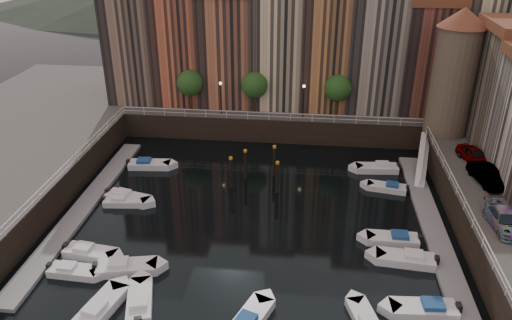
# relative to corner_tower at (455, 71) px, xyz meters

# --- Properties ---
(ground) EXTENTS (200.00, 200.00, 0.00)m
(ground) POSITION_rel_corner_tower_xyz_m (-20.00, -14.50, -10.19)
(ground) COLOR black
(ground) RESTS_ON ground
(quay_far) EXTENTS (80.00, 20.00, 3.00)m
(quay_far) POSITION_rel_corner_tower_xyz_m (-20.00, 11.50, -8.69)
(quay_far) COLOR black
(quay_far) RESTS_ON ground
(dock_left) EXTENTS (2.00, 28.00, 0.35)m
(dock_left) POSITION_rel_corner_tower_xyz_m (-36.20, -15.50, -10.02)
(dock_left) COLOR gray
(dock_left) RESTS_ON ground
(dock_right) EXTENTS (2.00, 28.00, 0.35)m
(dock_right) POSITION_rel_corner_tower_xyz_m (-3.80, -15.50, -10.02)
(dock_right) COLOR gray
(dock_right) RESTS_ON ground
(far_terrace) EXTENTS (48.70, 10.30, 17.50)m
(far_terrace) POSITION_rel_corner_tower_xyz_m (-16.69, 9.00, 0.76)
(far_terrace) COLOR #846654
(far_terrace) RESTS_ON quay_far
(corner_tower) EXTENTS (5.20, 5.20, 13.80)m
(corner_tower) POSITION_rel_corner_tower_xyz_m (0.00, 0.00, 0.00)
(corner_tower) COLOR #6B5B4C
(corner_tower) RESTS_ON quay_right
(promenade_trees) EXTENTS (21.20, 3.20, 5.20)m
(promenade_trees) POSITION_rel_corner_tower_xyz_m (-21.33, 3.70, -3.61)
(promenade_trees) COLOR black
(promenade_trees) RESTS_ON quay_far
(street_lamps) EXTENTS (10.36, 0.36, 4.18)m
(street_lamps) POSITION_rel_corner_tower_xyz_m (-21.00, 2.70, -4.30)
(street_lamps) COLOR black
(street_lamps) RESTS_ON quay_far
(railings) EXTENTS (36.08, 34.04, 0.52)m
(railings) POSITION_rel_corner_tower_xyz_m (-20.00, -9.62, -6.41)
(railings) COLOR white
(railings) RESTS_ON ground
(gangway) EXTENTS (2.78, 8.32, 3.73)m
(gangway) POSITION_rel_corner_tower_xyz_m (-2.90, -4.50, -8.28)
(gangway) COLOR white
(gangway) RESTS_ON ground
(mooring_pilings) EXTENTS (5.08, 4.03, 3.78)m
(mooring_pilings) POSITION_rel_corner_tower_xyz_m (-20.30, -8.83, -8.54)
(mooring_pilings) COLOR black
(mooring_pilings) RESTS_ON ground
(boat_left_0) EXTENTS (4.25, 1.72, 0.97)m
(boat_left_0) POSITION_rel_corner_tower_xyz_m (-32.91, -24.97, -9.87)
(boat_left_0) COLOR silver
(boat_left_0) RESTS_ON ground
(boat_left_1) EXTENTS (4.71, 2.22, 1.06)m
(boat_left_1) POSITION_rel_corner_tower_xyz_m (-32.60, -22.60, -9.84)
(boat_left_1) COLOR silver
(boat_left_1) RESTS_ON ground
(boat_left_2) EXTENTS (4.29, 1.90, 0.97)m
(boat_left_2) POSITION_rel_corner_tower_xyz_m (-32.62, -14.44, -9.87)
(boat_left_2) COLOR silver
(boat_left_2) RESTS_ON ground
(boat_left_3) EXTENTS (4.86, 2.78, 1.09)m
(boat_left_3) POSITION_rel_corner_tower_xyz_m (-32.54, -13.77, -9.83)
(boat_left_3) COLOR silver
(boat_left_3) RESTS_ON ground
(boat_left_4) EXTENTS (4.89, 2.16, 1.11)m
(boat_left_4) POSITION_rel_corner_tower_xyz_m (-32.62, -6.57, -9.82)
(boat_left_4) COLOR silver
(boat_left_4) RESTS_ON ground
(boat_right_0) EXTENTS (4.98, 2.10, 1.13)m
(boat_right_0) POSITION_rel_corner_tower_xyz_m (-6.50, -26.24, -9.81)
(boat_right_0) COLOR silver
(boat_right_0) RESTS_ON ground
(boat_right_1) EXTENTS (4.99, 2.20, 1.13)m
(boat_right_1) POSITION_rel_corner_tower_xyz_m (-6.88, -20.57, -9.81)
(boat_right_1) COLOR silver
(boat_right_1) RESTS_ON ground
(boat_right_2) EXTENTS (4.63, 1.71, 1.06)m
(boat_right_2) POSITION_rel_corner_tower_xyz_m (-7.55, -17.87, -9.84)
(boat_right_2) COLOR silver
(boat_right_2) RESTS_ON ground
(boat_right_3) EXTENTS (4.22, 2.16, 0.95)m
(boat_right_3) POSITION_rel_corner_tower_xyz_m (-6.95, -8.75, -9.88)
(boat_right_3) COLOR silver
(boat_right_3) RESTS_ON ground
(boat_right_4) EXTENTS (4.83, 2.08, 1.09)m
(boat_right_4) POSITION_rel_corner_tower_xyz_m (-7.50, -4.58, -9.83)
(boat_right_4) COLOR silver
(boat_right_4) RESTS_ON ground
(boat_near_0) EXTENTS (2.88, 5.13, 1.15)m
(boat_near_0) POSITION_rel_corner_tower_xyz_m (-29.19, -28.70, -9.81)
(boat_near_0) COLOR silver
(boat_near_0) RESTS_ON ground
(boat_near_1) EXTENTS (2.89, 4.89, 1.10)m
(boat_near_1) POSITION_rel_corner_tower_xyz_m (-26.66, -27.70, -9.82)
(boat_near_1) COLOR silver
(boat_near_1) RESTS_ON ground
(boat_near_3) EXTENTS (2.61, 4.30, 0.97)m
(boat_near_3) POSITION_rel_corner_tower_xyz_m (-10.72, -27.72, -9.87)
(boat_near_3) COLOR silver
(boat_near_3) RESTS_ON ground
(car_a) EXTENTS (3.09, 4.67, 1.48)m
(car_a) POSITION_rel_corner_tower_xyz_m (1.20, -7.54, -6.45)
(car_a) COLOR gray
(car_a) RESTS_ON quay_right
(car_b) EXTENTS (2.53, 4.94, 1.55)m
(car_b) POSITION_rel_corner_tower_xyz_m (1.11, -11.90, -6.42)
(car_b) COLOR gray
(car_b) RESTS_ON quay_right
(car_c) EXTENTS (2.29, 4.94, 1.40)m
(car_c) POSITION_rel_corner_tower_xyz_m (0.32, -19.26, -6.50)
(car_c) COLOR gray
(car_c) RESTS_ON quay_right
(boat_extra_52) EXTENTS (5.06, 2.71, 1.13)m
(boat_extra_52) POSITION_rel_corner_tower_xyz_m (-28.98, -24.15, -9.81)
(boat_extra_52) COLOR silver
(boat_extra_52) RESTS_ON ground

